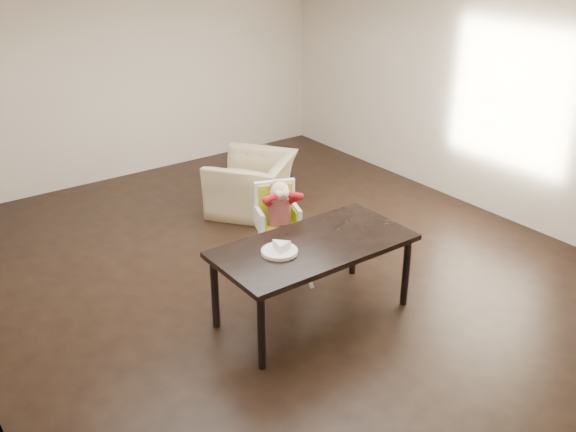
{
  "coord_description": "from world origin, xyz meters",
  "views": [
    {
      "loc": [
        -3.43,
        -4.89,
        3.36
      ],
      "look_at": [
        -0.22,
        -0.51,
        0.85
      ],
      "focal_mm": 40.0,
      "sensor_mm": 36.0,
      "label": 1
    }
  ],
  "objects": [
    {
      "name": "armchair",
      "position": [
        0.61,
        1.41,
        0.46
      ],
      "size": [
        1.26,
        1.2,
        0.93
      ],
      "primitive_type": "imported",
      "rotation": [
        0.0,
        0.0,
        3.8
      ],
      "color": "tan",
      "rests_on": "ground"
    },
    {
      "name": "ground",
      "position": [
        0.0,
        0.0,
        0.0
      ],
      "size": [
        7.0,
        7.0,
        0.0
      ],
      "primitive_type": "plane",
      "color": "black",
      "rests_on": "ground"
    },
    {
      "name": "room_walls",
      "position": [
        0.0,
        0.0,
        1.86
      ],
      "size": [
        6.02,
        7.02,
        2.71
      ],
      "color": "beige",
      "rests_on": "ground"
    },
    {
      "name": "dining_table",
      "position": [
        -0.26,
        -0.94,
        0.67
      ],
      "size": [
        1.8,
        0.9,
        0.75
      ],
      "color": "black",
      "rests_on": "ground"
    },
    {
      "name": "plate",
      "position": [
        -0.6,
        -0.91,
        0.78
      ],
      "size": [
        0.36,
        0.36,
        0.09
      ],
      "rotation": [
        0.0,
        0.0,
        -0.15
      ],
      "color": "white",
      "rests_on": "dining_table"
    },
    {
      "name": "high_chair",
      "position": [
        -0.11,
        -0.2,
        0.76
      ],
      "size": [
        0.58,
        0.58,
        1.08
      ],
      "rotation": [
        0.0,
        0.0,
        -0.35
      ],
      "color": "white",
      "rests_on": "ground"
    }
  ]
}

